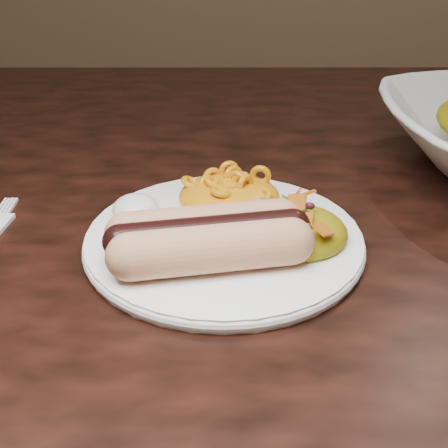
{
  "coord_description": "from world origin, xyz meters",
  "views": [
    {
      "loc": [
        0.09,
        -0.57,
        1.03
      ],
      "look_at": [
        0.09,
        -0.11,
        0.77
      ],
      "focal_mm": 50.0,
      "sensor_mm": 36.0,
      "label": 1
    }
  ],
  "objects": [
    {
      "name": "table",
      "position": [
        0.0,
        0.0,
        0.66
      ],
      "size": [
        1.6,
        0.9,
        0.75
      ],
      "color": "black",
      "rests_on": "floor"
    },
    {
      "name": "taco_salad",
      "position": [
        0.15,
        -0.12,
        0.78
      ],
      "size": [
        0.09,
        0.08,
        0.04
      ],
      "rotation": [
        0.0,
        0.0,
        -0.35
      ],
      "color": "#AD7001",
      "rests_on": "plate"
    },
    {
      "name": "sour_cream",
      "position": [
        0.01,
        -0.08,
        0.77
      ],
      "size": [
        0.05,
        0.05,
        0.03
      ],
      "primitive_type": "ellipsoid",
      "rotation": [
        0.0,
        0.0,
        -0.27
      ],
      "color": "white",
      "rests_on": "plate"
    },
    {
      "name": "mac_and_cheese",
      "position": [
        0.1,
        -0.05,
        0.78
      ],
      "size": [
        0.1,
        0.09,
        0.04
      ],
      "primitive_type": "ellipsoid",
      "rotation": [
        0.0,
        0.0,
        0.08
      ],
      "color": "gold",
      "rests_on": "plate"
    },
    {
      "name": "hotdog",
      "position": [
        0.08,
        -0.15,
        0.78
      ],
      "size": [
        0.14,
        0.09,
        0.04
      ],
      "rotation": [
        0.0,
        0.0,
        0.18
      ],
      "color": "tan",
      "rests_on": "plate"
    },
    {
      "name": "plate",
      "position": [
        0.09,
        -0.11,
        0.76
      ],
      "size": [
        0.3,
        0.3,
        0.01
      ],
      "primitive_type": "cylinder",
      "rotation": [
        0.0,
        0.0,
        0.33
      ],
      "color": "white",
      "rests_on": "table"
    }
  ]
}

